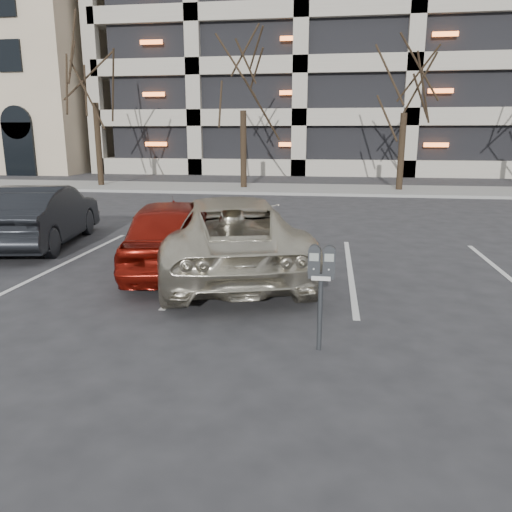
# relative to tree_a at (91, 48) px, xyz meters

# --- Properties ---
(ground) EXTENTS (140.00, 140.00, 0.00)m
(ground) POSITION_rel_tree_a_xyz_m (10.00, -16.00, -6.32)
(ground) COLOR #28282B
(ground) RESTS_ON ground
(sidewalk) EXTENTS (80.00, 4.00, 0.12)m
(sidewalk) POSITION_rel_tree_a_xyz_m (10.00, 0.00, -6.26)
(sidewalk) COLOR gray
(sidewalk) RESTS_ON ground
(stall_lines) EXTENTS (16.90, 5.20, 0.00)m
(stall_lines) POSITION_rel_tree_a_xyz_m (8.60, -13.70, -6.31)
(stall_lines) COLOR silver
(stall_lines) RESTS_ON ground
(parking_garage) EXTENTS (52.00, 20.00, 19.00)m
(parking_garage) POSITION_rel_tree_a_xyz_m (22.00, 17.84, 2.95)
(parking_garage) COLOR black
(parking_garage) RESTS_ON ground
(tree_a) EXTENTS (3.84, 3.84, 8.74)m
(tree_a) POSITION_rel_tree_a_xyz_m (0.00, 0.00, 0.00)
(tree_a) COLOR black
(tree_a) RESTS_ON ground
(tree_b) EXTENTS (3.46, 3.46, 7.86)m
(tree_b) POSITION_rel_tree_a_xyz_m (7.00, 0.00, -0.64)
(tree_b) COLOR black
(tree_b) RESTS_ON ground
(tree_c) EXTENTS (3.32, 3.32, 7.54)m
(tree_c) POSITION_rel_tree_a_xyz_m (14.00, 0.00, -0.87)
(tree_c) COLOR black
(tree_c) RESTS_ON ground
(parking_meter) EXTENTS (0.32, 0.13, 1.25)m
(parking_meter) POSITION_rel_tree_a_xyz_m (10.91, -17.32, -5.36)
(parking_meter) COLOR black
(parking_meter) RESTS_ON ground
(suv_silver) EXTENTS (3.70, 5.61, 1.44)m
(suv_silver) POSITION_rel_tree_a_xyz_m (9.19, -14.12, -5.60)
(suv_silver) COLOR beige
(suv_silver) RESTS_ON ground
(car_red) EXTENTS (2.46, 4.33, 1.39)m
(car_red) POSITION_rel_tree_a_xyz_m (8.10, -14.06, -5.62)
(car_red) COLOR maroon
(car_red) RESTS_ON ground
(car_dark) EXTENTS (2.22, 4.42, 1.39)m
(car_dark) POSITION_rel_tree_a_xyz_m (4.45, -12.43, -5.62)
(car_dark) COLOR black
(car_dark) RESTS_ON ground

